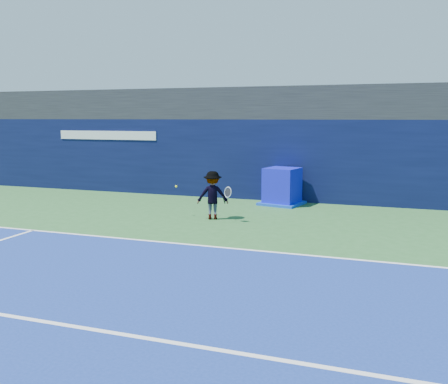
# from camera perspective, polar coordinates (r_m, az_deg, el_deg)

# --- Properties ---
(ground) EXTENTS (80.00, 80.00, 0.00)m
(ground) POSITION_cam_1_polar(r_m,az_deg,el_deg) (9.52, -9.37, -10.45)
(ground) COLOR #2B602C
(ground) RESTS_ON ground
(baseline) EXTENTS (24.00, 0.10, 0.01)m
(baseline) POSITION_cam_1_polar(r_m,az_deg,el_deg) (12.12, -2.53, -6.15)
(baseline) COLOR white
(baseline) RESTS_ON ground
(service_line) EXTENTS (24.00, 0.10, 0.01)m
(service_line) POSITION_cam_1_polar(r_m,az_deg,el_deg) (7.95, -16.52, -14.56)
(service_line) COLOR white
(service_line) RESTS_ON ground
(stadium_band) EXTENTS (36.00, 3.00, 1.20)m
(stadium_band) POSITION_cam_1_polar(r_m,az_deg,el_deg) (19.87, 6.70, 9.98)
(stadium_band) COLOR black
(stadium_band) RESTS_ON back_wall_assembly
(back_wall_assembly) EXTENTS (36.00, 1.03, 3.00)m
(back_wall_assembly) POSITION_cam_1_polar(r_m,az_deg,el_deg) (18.96, 5.91, 3.71)
(back_wall_assembly) COLOR #090F32
(back_wall_assembly) RESTS_ON ground
(equipment_cart) EXTENTS (1.62, 1.62, 1.31)m
(equipment_cart) POSITION_cam_1_polar(r_m,az_deg,el_deg) (17.85, 6.65, 0.48)
(equipment_cart) COLOR #0D0FBE
(equipment_cart) RESTS_ON ground
(tennis_player) EXTENTS (1.26, 0.82, 1.47)m
(tennis_player) POSITION_cam_1_polar(r_m,az_deg,el_deg) (15.15, -1.30, -0.37)
(tennis_player) COLOR white
(tennis_player) RESTS_ON ground
(tennis_ball) EXTENTS (0.07, 0.07, 0.07)m
(tennis_ball) POSITION_cam_1_polar(r_m,az_deg,el_deg) (15.56, -5.49, 0.65)
(tennis_ball) COLOR yellow
(tennis_ball) RESTS_ON ground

